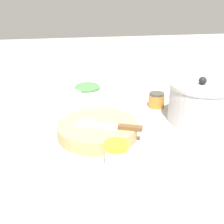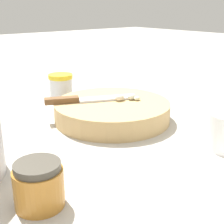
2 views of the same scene
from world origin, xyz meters
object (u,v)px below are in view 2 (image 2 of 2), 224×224
(spice_jar, at_px, (61,88))
(chef_knife, at_px, (86,99))
(garlic_cloves, at_px, (128,97))
(honey_jar, at_px, (39,185))
(cutting_board, at_px, (112,111))

(spice_jar, bearing_deg, chef_knife, 170.61)
(garlic_cloves, xyz_separation_m, honey_jar, (-0.18, 0.33, -0.02))
(chef_knife, distance_m, garlic_cloves, 0.10)
(cutting_board, relative_size, honey_jar, 3.98)
(garlic_cloves, bearing_deg, honey_jar, 119.15)
(cutting_board, xyz_separation_m, spice_jar, (0.20, 0.02, 0.02))
(chef_knife, bearing_deg, spice_jar, -164.80)
(chef_knife, xyz_separation_m, spice_jar, (0.15, -0.03, -0.01))
(cutting_board, height_order, garlic_cloves, garlic_cloves)
(chef_knife, bearing_deg, cutting_board, 69.68)
(garlic_cloves, bearing_deg, chef_knife, 55.53)
(chef_knife, xyz_separation_m, honey_jar, (-0.24, 0.24, -0.02))
(chef_knife, bearing_deg, honey_jar, -21.12)
(honey_jar, bearing_deg, chef_knife, -45.71)
(spice_jar, xyz_separation_m, honey_jar, (-0.39, 0.27, -0.01))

